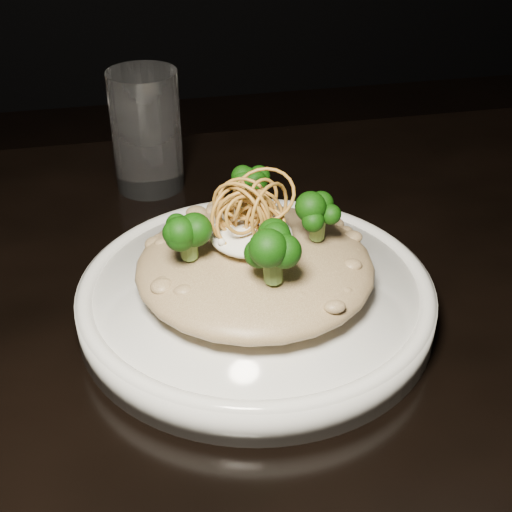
{
  "coord_description": "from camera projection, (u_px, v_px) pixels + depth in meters",
  "views": [
    {
      "loc": [
        -0.12,
        -0.4,
        1.1
      ],
      "look_at": [
        -0.03,
        0.04,
        0.81
      ],
      "focal_mm": 50.0,
      "sensor_mm": 36.0,
      "label": 1
    }
  ],
  "objects": [
    {
      "name": "table",
      "position": [
        299.0,
        420.0,
        0.58
      ],
      "size": [
        1.1,
        0.8,
        0.75
      ],
      "color": "black",
      "rests_on": "ground"
    },
    {
      "name": "plate",
      "position": [
        256.0,
        300.0,
        0.55
      ],
      "size": [
        0.27,
        0.27,
        0.03
      ],
      "primitive_type": "cylinder",
      "color": "silver",
      "rests_on": "table"
    },
    {
      "name": "risotto",
      "position": [
        255.0,
        267.0,
        0.53
      ],
      "size": [
        0.18,
        0.18,
        0.04
      ],
      "primitive_type": "ellipsoid",
      "color": "brown",
      "rests_on": "plate"
    },
    {
      "name": "broccoli",
      "position": [
        251.0,
        220.0,
        0.51
      ],
      "size": [
        0.11,
        0.11,
        0.04
      ],
      "primitive_type": null,
      "color": "black",
      "rests_on": "risotto"
    },
    {
      "name": "cheese",
      "position": [
        251.0,
        234.0,
        0.52
      ],
      "size": [
        0.06,
        0.06,
        0.02
      ],
      "primitive_type": "ellipsoid",
      "color": "white",
      "rests_on": "risotto"
    },
    {
      "name": "shallots",
      "position": [
        252.0,
        206.0,
        0.5
      ],
      "size": [
        0.05,
        0.05,
        0.03
      ],
      "primitive_type": null,
      "color": "#90621E",
      "rests_on": "cheese"
    },
    {
      "name": "drinking_glass",
      "position": [
        146.0,
        131.0,
        0.71
      ],
      "size": [
        0.09,
        0.09,
        0.12
      ],
      "primitive_type": "cylinder",
      "rotation": [
        0.0,
        0.0,
        0.36
      ],
      "color": "white",
      "rests_on": "table"
    }
  ]
}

